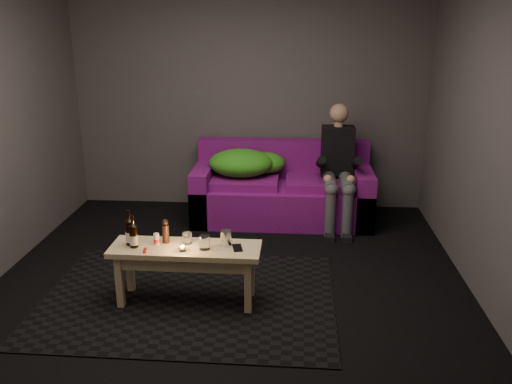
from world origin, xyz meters
TOP-DOWN VIEW (x-y plane):
  - floor at (0.00, 0.00)m, footprint 4.50×4.50m
  - room at (0.00, 0.47)m, footprint 4.50×4.50m
  - rug at (-0.30, -0.07)m, footprint 2.33×1.71m
  - sofa at (0.40, 1.82)m, footprint 1.92×0.86m
  - green_blanket at (-0.01, 1.81)m, footprint 0.85×0.58m
  - person at (0.99, 1.66)m, footprint 0.35×0.80m
  - coffee_table at (-0.30, -0.12)m, footprint 1.16×0.38m
  - beer_bottle_a at (-0.73, -0.11)m, footprint 0.07×0.07m
  - beer_bottle_b at (-0.69, -0.16)m, footprint 0.06×0.06m
  - salt_shaker at (-0.53, -0.10)m, footprint 0.06×0.06m
  - pepper_mill at (-0.46, -0.05)m, footprint 0.06×0.06m
  - tumbler_back at (-0.29, -0.06)m, footprint 0.08×0.08m
  - tealight at (-0.31, -0.20)m, footprint 0.06×0.06m
  - tumbler_front at (-0.14, -0.16)m, footprint 0.10×0.10m
  - steel_cup at (0.01, -0.07)m, footprint 0.10×0.10m
  - smartphone at (0.10, -0.13)m, footprint 0.10×0.15m
  - red_lighter at (-0.58, -0.23)m, footprint 0.03×0.08m

SIDE VIEW (x-z plane):
  - floor at x=0.00m, z-range 0.00..0.00m
  - rug at x=-0.30m, z-range 0.00..0.01m
  - sofa at x=0.40m, z-range -0.11..0.71m
  - coffee_table at x=-0.30m, z-range 0.15..0.63m
  - smartphone at x=0.10m, z-range 0.47..0.48m
  - red_lighter at x=-0.58m, z-range 0.47..0.49m
  - tealight at x=-0.31m, z-range 0.47..0.52m
  - tumbler_back at x=-0.29m, z-range 0.47..0.56m
  - salt_shaker at x=-0.53m, z-range 0.47..0.56m
  - tumbler_front at x=-0.14m, z-range 0.47..0.58m
  - steel_cup at x=0.01m, z-range 0.47..0.59m
  - pepper_mill at x=-0.46m, z-range 0.47..0.62m
  - beer_bottle_b at x=-0.69m, z-range 0.44..0.70m
  - beer_bottle_a at x=-0.73m, z-range 0.44..0.72m
  - green_blanket at x=-0.01m, z-range 0.48..0.77m
  - person at x=0.99m, z-range 0.02..1.31m
  - room at x=0.00m, z-range -0.61..3.89m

